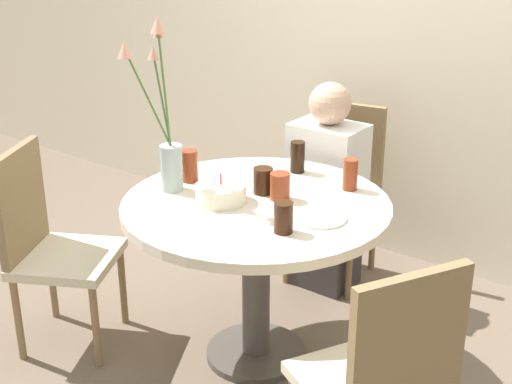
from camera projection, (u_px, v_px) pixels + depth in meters
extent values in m
plane|color=#6B5B4C|center=(256.00, 355.00, 3.06)|extent=(16.00, 16.00, 0.00)
cube|color=beige|center=(411.00, 14.00, 3.52)|extent=(8.00, 0.05, 2.60)
cylinder|color=beige|center=(256.00, 206.00, 2.80)|extent=(1.06, 1.06, 0.04)
cylinder|color=#4C4742|center=(256.00, 283.00, 2.93)|extent=(0.12, 0.12, 0.65)
cylinder|color=#4C4742|center=(256.00, 352.00, 3.06)|extent=(0.43, 0.43, 0.03)
cube|color=beige|center=(332.00, 204.00, 3.58)|extent=(0.46, 0.46, 0.04)
cube|color=olive|center=(348.00, 147.00, 3.63)|extent=(0.38, 0.09, 0.46)
cylinder|color=olive|center=(286.00, 248.00, 3.59)|extent=(0.03, 0.03, 0.38)
cylinder|color=olive|center=(349.00, 263.00, 3.44)|extent=(0.03, 0.03, 0.38)
cylinder|color=olive|center=(313.00, 224.00, 3.87)|extent=(0.03, 0.03, 0.38)
cylinder|color=olive|center=(373.00, 236.00, 3.72)|extent=(0.03, 0.03, 0.38)
cube|color=beige|center=(68.00, 259.00, 3.03)|extent=(0.54, 0.54, 0.04)
cube|color=olive|center=(20.00, 202.00, 2.96)|extent=(0.21, 0.35, 0.46)
cylinder|color=olive|center=(96.00, 326.00, 2.93)|extent=(0.03, 0.03, 0.38)
cylinder|color=olive|center=(123.00, 286.00, 3.24)|extent=(0.03, 0.03, 0.38)
cylinder|color=olive|center=(18.00, 319.00, 2.98)|extent=(0.03, 0.03, 0.38)
cylinder|color=olive|center=(52.00, 280.00, 3.29)|extent=(0.03, 0.03, 0.38)
cube|color=olive|center=(408.00, 347.00, 1.99)|extent=(0.21, 0.35, 0.46)
cylinder|color=white|center=(221.00, 193.00, 2.78)|extent=(0.20, 0.20, 0.07)
cylinder|color=#E54C4C|center=(221.00, 179.00, 2.76)|extent=(0.01, 0.01, 0.04)
cylinder|color=#9EB2AD|center=(172.00, 168.00, 2.87)|extent=(0.09, 0.09, 0.19)
cylinder|color=#4C7538|center=(148.00, 99.00, 2.76)|extent=(0.11, 0.12, 0.39)
cone|color=#E0997F|center=(125.00, 50.00, 2.67)|extent=(0.06, 0.06, 0.06)
cylinder|color=#4C7538|center=(162.00, 101.00, 2.75)|extent=(0.02, 0.07, 0.38)
cone|color=#E0997F|center=(153.00, 53.00, 2.66)|extent=(0.04, 0.04, 0.05)
cylinder|color=#4C7538|center=(164.00, 88.00, 2.70)|extent=(0.06, 0.10, 0.49)
cone|color=#E0997F|center=(158.00, 25.00, 2.56)|extent=(0.06, 0.06, 0.06)
cylinder|color=#4C7538|center=(165.00, 91.00, 2.72)|extent=(0.04, 0.07, 0.46)
cone|color=#E0997F|center=(158.00, 31.00, 2.60)|extent=(0.04, 0.04, 0.04)
cylinder|color=white|center=(320.00, 218.00, 2.64)|extent=(0.20, 0.20, 0.01)
cylinder|color=maroon|center=(350.00, 174.00, 2.89)|extent=(0.06, 0.06, 0.13)
cylinder|color=#33190C|center=(283.00, 217.00, 2.51)|extent=(0.07, 0.07, 0.11)
cylinder|color=#33190C|center=(263.00, 181.00, 2.86)|extent=(0.08, 0.08, 0.11)
cylinder|color=maroon|center=(280.00, 186.00, 2.80)|extent=(0.08, 0.08, 0.11)
cylinder|color=maroon|center=(190.00, 166.00, 2.98)|extent=(0.07, 0.07, 0.13)
cylinder|color=black|center=(298.00, 157.00, 3.08)|extent=(0.06, 0.06, 0.14)
cube|color=#383333|center=(324.00, 245.00, 3.58)|extent=(0.31, 0.24, 0.42)
cube|color=white|center=(328.00, 166.00, 3.43)|extent=(0.34, 0.24, 0.42)
sphere|color=#D1A889|center=(330.00, 104.00, 3.31)|extent=(0.20, 0.20, 0.20)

